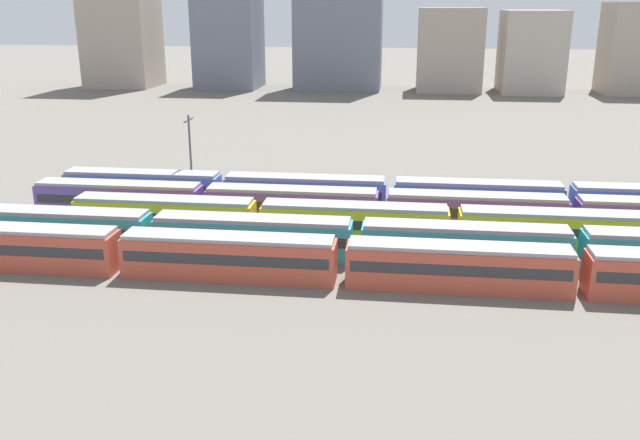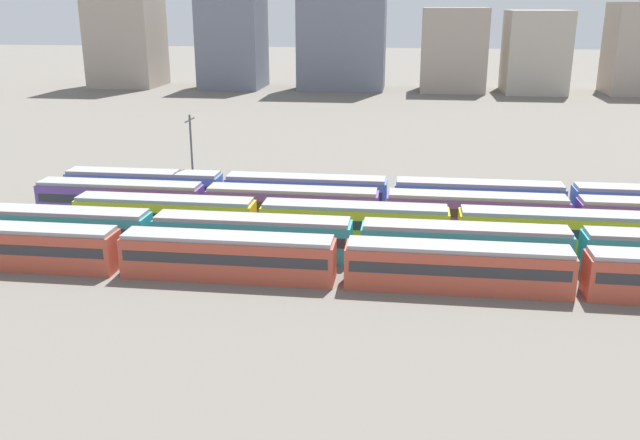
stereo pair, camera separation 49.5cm
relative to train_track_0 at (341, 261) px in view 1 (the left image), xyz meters
The scene contains 11 objects.
ground_plane 23.92m from the train_track_0, 154.14° to the left, with size 600.00×600.00×0.00m, color #666059.
train_track_0 is the anchor object (origin of this frame).
train_track_1 20.48m from the train_track_0, 14.71° to the left, with size 112.50×3.06×3.75m.
train_track_3 19.83m from the train_track_0, 51.87° to the left, with size 93.60×3.06×3.75m.
train_track_4 30.53m from the train_track_0, 42.94° to the left, with size 112.50×3.06×3.75m.
catenary_pole_1 31.12m from the train_track_0, 130.14° to the left, with size 0.24×3.20×9.86m.
distant_building_0 151.59m from the train_track_0, 118.80° to the left, with size 17.76×16.71×37.25m, color #A89989.
distant_building_1 139.24m from the train_track_0, 107.91° to the left, with size 16.08×17.14×27.09m, color slate.
distant_building_2 133.68m from the train_track_0, 95.69° to the left, with size 22.47×14.22×36.35m, color slate.
distant_building_3 133.25m from the train_track_0, 83.18° to the left, with size 16.37×14.63×20.96m, color #A89989.
distant_building_4 137.19m from the train_track_0, 74.61° to the left, with size 15.08×17.60×20.37m, color #B2A899.
Camera 1 is at (26.12, -51.97, 22.12)m, focal length 38.24 mm.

